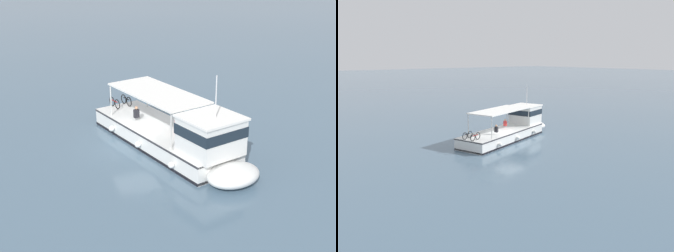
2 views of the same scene
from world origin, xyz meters
The scene contains 2 objects.
ground_plane centered at (0.00, 0.00, 0.00)m, with size 400.00×400.00×0.00m, color slate.
ferry_main centered at (-1.95, -2.02, 1.01)m, with size 13.06×6.55×5.32m.
Camera 2 is at (20.54, 24.18, 8.32)m, focal length 36.13 mm.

